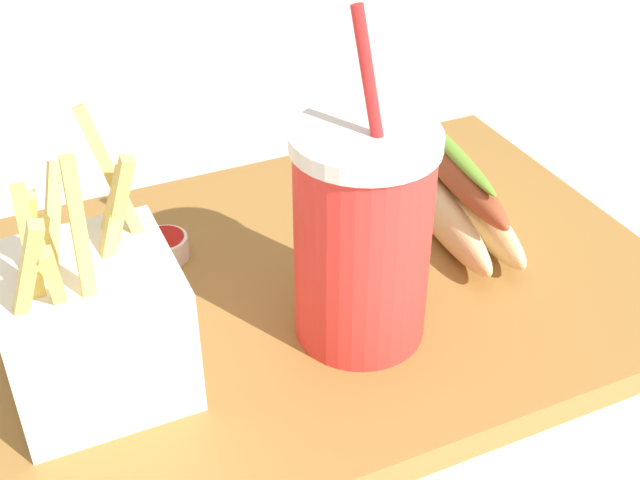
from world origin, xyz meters
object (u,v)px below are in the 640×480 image
(ketchup_cup_2, at_px, (165,246))
(hot_dog_1, at_px, (449,192))
(fries_basket, at_px, (93,323))
(ketchup_cup_1, at_px, (46,301))
(soda_cup, at_px, (367,235))

(ketchup_cup_2, bearing_deg, hot_dog_1, 168.76)
(fries_basket, relative_size, ketchup_cup_1, 4.35)
(ketchup_cup_2, bearing_deg, ketchup_cup_1, 19.31)
(hot_dog_1, relative_size, ketchup_cup_2, 5.79)
(fries_basket, xyz_separation_m, hot_dog_1, (-0.27, -0.06, -0.02))
(soda_cup, bearing_deg, fries_basket, -6.88)
(fries_basket, xyz_separation_m, ketchup_cup_2, (-0.07, -0.11, -0.03))
(hot_dog_1, distance_m, ketchup_cup_1, 0.29)
(soda_cup, height_order, ketchup_cup_1, soda_cup)
(soda_cup, xyz_separation_m, hot_dog_1, (-0.11, -0.08, -0.05))
(ketchup_cup_1, distance_m, ketchup_cup_2, 0.09)
(soda_cup, bearing_deg, ketchup_cup_2, -53.18)
(ketchup_cup_2, bearing_deg, fries_basket, 57.30)
(fries_basket, relative_size, hot_dog_1, 0.85)
(soda_cup, distance_m, ketchup_cup_2, 0.17)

